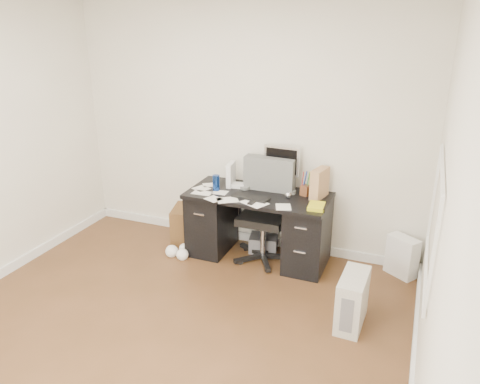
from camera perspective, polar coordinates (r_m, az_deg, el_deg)
The scene contains 18 objects.
ground at distance 4.11m, azimuth -10.22°, elevation -17.27°, with size 4.00×4.00×0.00m, color #4D3118.
room_shell at distance 3.37m, azimuth -11.25°, elevation 5.73°, with size 4.02×4.02×2.71m.
desk at distance 5.07m, azimuth 2.22°, elevation -3.91°, with size 1.50×0.70×0.75m.
loose_papers at distance 4.95m, azimuth -0.11°, elevation -0.09°, with size 1.10×0.60×0.00m, color white, non-canonical shape.
lcd_monitor at distance 5.00m, azimuth 5.10°, elevation 2.96°, with size 0.39×0.22×0.49m, color silver, non-canonical shape.
keyboard at distance 4.80m, azimuth 1.31°, elevation -0.67°, with size 0.39×0.13×0.02m, color black.
computer_mouse at distance 4.83m, azimuth 5.91°, elevation -0.36°, with size 0.07×0.07×0.07m, color silver.
travel_mug at distance 5.01m, azimuth -2.93°, elevation 1.13°, with size 0.08×0.08×0.17m, color navy.
white_binder at distance 5.13m, azimuth -1.12°, elevation 2.17°, with size 0.10×0.22×0.26m, color silver.
magazine_file at distance 4.84m, azimuth 9.67°, elevation 1.05°, with size 0.13×0.26×0.31m, color #A3784F.
pen_cup at distance 4.89m, azimuth 8.03°, elevation 1.03°, with size 0.11×0.11×0.26m, color #593019, non-canonical shape.
yellow_book at distance 4.62m, azimuth 9.39°, elevation -1.74°, with size 0.17×0.21×0.04m, color yellow.
paper_remote at distance 4.69m, azimuth 1.77°, elevation -1.23°, with size 0.26×0.21×0.02m, color white, non-canonical shape.
office_chair at distance 4.97m, azimuth 2.90°, elevation -2.47°, with size 0.63×0.63×1.11m, color #4E514E, non-canonical shape.
pc_tower at distance 4.20m, azimuth 13.53°, elevation -12.69°, with size 0.21×0.47×0.47m, color #B1ADA0.
shopping_bag at distance 5.08m, azimuth 19.14°, elevation -7.42°, with size 0.31×0.22×0.42m, color white.
wicker_basket at distance 5.54m, azimuth -5.90°, elevation -3.96°, with size 0.42×0.42×0.42m, color #503418.
desk_printer at distance 5.35m, azimuth 2.87°, elevation -6.23°, with size 0.31×0.25×0.18m, color slate.
Camera 1 is at (1.83, -2.70, 2.50)m, focal length 35.00 mm.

